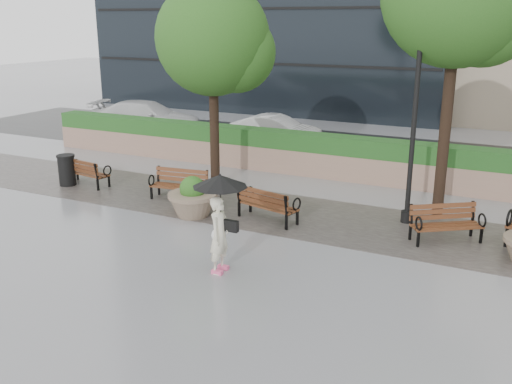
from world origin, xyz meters
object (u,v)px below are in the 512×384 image
at_px(planter_left, 193,201).
at_px(lamppost, 412,143).
at_px(pedestrian, 220,214).
at_px(car_left, 147,117).
at_px(car_right, 276,130).
at_px(bench_2, 267,211).
at_px(bench_0, 87,177).
at_px(bench_3, 445,231).
at_px(trash_bin, 67,171).
at_px(bench_1, 179,191).

height_order(planter_left, lamppost, lamppost).
relative_size(planter_left, pedestrian, 0.63).
xyz_separation_m(car_left, car_right, (6.12, 0.32, -0.12)).
height_order(planter_left, pedestrian, pedestrian).
bearing_deg(car_right, bench_2, -158.15).
height_order(bench_0, bench_2, bench_2).
xyz_separation_m(bench_3, pedestrian, (-3.79, -3.64, 0.96)).
distance_m(planter_left, car_left, 11.60).
relative_size(bench_2, trash_bin, 1.89).
bearing_deg(pedestrian, bench_3, -47.51).
height_order(bench_0, pedestrian, pedestrian).
bearing_deg(planter_left, pedestrian, -48.46).
xyz_separation_m(bench_3, planter_left, (-6.10, -1.03, 0.16)).
xyz_separation_m(planter_left, car_right, (-1.69, 8.91, 0.18)).
relative_size(bench_0, car_left, 0.33).
bearing_deg(bench_3, lamppost, 104.69).
bearing_deg(bench_2, trash_bin, 11.96).
xyz_separation_m(bench_1, bench_2, (2.97, -0.50, 0.00)).
height_order(bench_3, lamppost, lamppost).
bearing_deg(car_right, bench_0, 159.72).
height_order(car_right, pedestrian, pedestrian).
height_order(bench_3, trash_bin, trash_bin).
xyz_separation_m(bench_3, car_left, (-13.91, 7.55, 0.46)).
bearing_deg(bench_2, planter_left, 29.02).
bearing_deg(pedestrian, bench_1, 42.01).
xyz_separation_m(bench_1, pedestrian, (3.41, -3.61, 0.96)).
distance_m(bench_3, pedestrian, 5.35).
relative_size(bench_2, planter_left, 1.34).
distance_m(bench_2, planter_left, 1.95).
bearing_deg(bench_0, car_right, -100.85).
relative_size(car_left, pedestrian, 2.46).
bearing_deg(car_right, pedestrian, -162.00).
relative_size(planter_left, car_left, 0.26).
xyz_separation_m(bench_1, trash_bin, (-3.87, -0.29, 0.20)).
distance_m(car_right, pedestrian, 12.20).
xyz_separation_m(bench_0, car_left, (-3.37, 7.60, 0.47)).
bearing_deg(bench_2, car_left, -26.10).
height_order(bench_1, bench_2, bench_2).
bearing_deg(planter_left, trash_bin, 171.73).
xyz_separation_m(bench_2, planter_left, (-1.87, -0.51, 0.16)).
bearing_deg(car_right, planter_left, -170.41).
distance_m(bench_2, bench_3, 4.26).
distance_m(bench_2, car_left, 12.61).
height_order(bench_2, lamppost, lamppost).
bearing_deg(planter_left, car_right, 100.74).
relative_size(trash_bin, lamppost, 0.20).
relative_size(bench_0, bench_1, 0.98).
bearing_deg(car_left, lamppost, -131.43).
xyz_separation_m(bench_1, bench_3, (7.20, 0.03, -0.00)).
xyz_separation_m(bench_1, lamppost, (6.13, 0.94, 1.77)).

